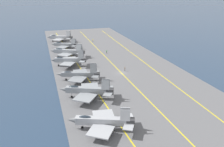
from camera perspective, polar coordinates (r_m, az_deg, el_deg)
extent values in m
plane|color=navy|center=(93.41, 2.30, -0.12)|extent=(2000.00, 2000.00, 0.00)
cube|color=slate|center=(93.34, 2.30, 0.00)|extent=(208.64, 51.01, 0.40)
cube|color=yellow|center=(98.56, 10.03, 0.94)|extent=(187.72, 5.58, 0.01)
cube|color=yellow|center=(93.27, 2.30, 0.11)|extent=(187.78, 0.36, 0.01)
cube|color=yellow|center=(89.88, -6.18, -0.79)|extent=(187.64, 8.08, 0.01)
cube|color=#A8AAAF|center=(57.13, -2.80, -11.28)|extent=(5.74, 11.77, 1.67)
cone|color=#5B5E60|center=(58.23, -9.73, -10.92)|extent=(2.28, 2.67, 1.59)
cube|color=#38383A|center=(56.87, 4.47, -11.48)|extent=(2.48, 2.49, 1.42)
ellipsoid|color=#232D38|center=(57.20, -6.50, -10.43)|extent=(1.88, 3.04, 0.92)
cube|color=#A8AAAF|center=(54.52, -2.75, -13.67)|extent=(7.21, 7.20, 0.28)
cube|color=#A8AAAF|center=(60.31, -2.06, -10.02)|extent=(5.75, 5.71, 0.28)
cube|color=#A8AAAF|center=(54.99, 3.18, -10.04)|extent=(1.56, 2.40, 2.58)
cube|color=#A8AAAF|center=(56.52, 3.19, -9.14)|extent=(1.56, 2.40, 2.58)
cube|color=#A8AAAF|center=(54.97, 3.98, -12.70)|extent=(3.56, 3.37, 0.20)
cube|color=#A8AAAF|center=(58.77, 3.96, -10.32)|extent=(3.16, 2.73, 0.20)
cylinder|color=#B2B2B7|center=(58.57, -7.20, -12.38)|extent=(0.16, 0.16, 1.48)
cylinder|color=black|center=(58.81, -7.18, -12.74)|extent=(0.42, 0.64, 0.60)
cylinder|color=#B2B2B7|center=(56.89, -1.66, -13.29)|extent=(0.16, 0.16, 1.48)
cylinder|color=black|center=(57.14, -1.66, -13.66)|extent=(0.42, 0.64, 0.60)
cylinder|color=#B2B2B7|center=(58.85, -1.46, -12.03)|extent=(0.16, 0.16, 1.48)
cylinder|color=black|center=(59.09, -1.45, -12.39)|extent=(0.42, 0.64, 0.60)
cube|color=gray|center=(72.09, -6.25, -3.98)|extent=(6.36, 12.08, 1.76)
cone|color=#5B5E60|center=(73.82, -11.73, -3.70)|extent=(2.44, 2.80, 1.68)
cube|color=#38383A|center=(71.02, -0.42, -4.24)|extent=(2.64, 2.63, 1.50)
ellipsoid|color=#232D38|center=(72.58, -9.18, -3.24)|extent=(2.05, 3.15, 0.97)
cube|color=gray|center=(68.92, -6.51, -5.71)|extent=(7.81, 7.72, 0.28)
cube|color=gray|center=(75.61, -5.36, -3.23)|extent=(6.49, 6.13, 0.28)
cube|color=gray|center=(69.40, -1.60, -2.82)|extent=(1.69, 2.49, 2.72)
cube|color=gray|center=(71.10, -1.42, -2.23)|extent=(1.69, 2.49, 2.72)
cube|color=gray|center=(69.01, -1.03, -5.01)|extent=(3.62, 3.48, 0.20)
cube|color=gray|center=(73.14, -0.63, -3.48)|extent=(3.24, 2.89, 0.20)
cylinder|color=#B2B2B7|center=(73.86, -9.70, -5.07)|extent=(0.16, 0.16, 1.81)
cylinder|color=black|center=(74.12, -9.67, -5.50)|extent=(0.43, 0.64, 0.60)
cylinder|color=#B2B2B7|center=(71.52, -5.40, -5.74)|extent=(0.16, 0.16, 1.81)
cylinder|color=black|center=(71.78, -5.39, -6.18)|extent=(0.43, 0.64, 0.60)
cylinder|color=#B2B2B7|center=(73.70, -5.05, -4.90)|extent=(0.16, 0.16, 1.81)
cylinder|color=black|center=(73.96, -5.04, -5.33)|extent=(0.43, 0.64, 0.60)
cube|color=gray|center=(86.33, -8.24, -0.18)|extent=(5.02, 11.68, 1.52)
cone|color=#5B5E60|center=(87.64, -12.67, -0.15)|extent=(2.05, 2.56, 1.44)
cube|color=#38383A|center=(85.53, -3.60, -0.20)|extent=(2.24, 2.35, 1.29)
ellipsoid|color=#232D38|center=(86.70, -10.60, 0.28)|extent=(1.66, 2.98, 0.83)
cube|color=gray|center=(83.14, -8.31, -1.36)|extent=(7.49, 7.30, 0.28)
cube|color=gray|center=(89.76, -7.64, 0.33)|extent=(5.97, 5.44, 0.28)
cube|color=gray|center=(84.06, -4.54, 1.18)|extent=(1.64, 2.43, 3.33)
cube|color=gray|center=(85.56, -4.45, 1.53)|extent=(1.64, 2.43, 3.33)
cube|color=gray|center=(83.55, -4.03, -0.71)|extent=(3.51, 3.27, 0.20)
cube|color=gray|center=(87.58, -3.81, 0.30)|extent=(3.07, 2.58, 0.20)
cylinder|color=#B2B2B7|center=(87.64, -11.02, -1.09)|extent=(0.16, 0.16, 1.53)
cylinder|color=black|center=(87.81, -11.00, -1.38)|extent=(0.39, 0.64, 0.60)
cylinder|color=#B2B2B7|center=(85.71, -7.51, -1.38)|extent=(0.16, 0.16, 1.53)
cylinder|color=black|center=(85.89, -7.49, -1.67)|extent=(0.39, 0.64, 0.60)
cylinder|color=#B2B2B7|center=(87.67, -7.32, -0.87)|extent=(0.16, 0.16, 1.53)
cylinder|color=black|center=(87.84, -7.31, -1.15)|extent=(0.39, 0.64, 0.60)
cube|color=#93999E|center=(102.41, -10.53, 3.25)|extent=(5.02, 11.34, 1.78)
cone|color=#5B5E60|center=(103.82, -14.11, 3.21)|extent=(2.24, 2.54, 1.69)
cube|color=#38383A|center=(101.39, -6.78, 3.28)|extent=(2.50, 2.35, 1.51)
ellipsoid|color=#232D38|center=(102.86, -12.45, 3.68)|extent=(1.74, 2.92, 0.98)
cube|color=#93999E|center=(99.16, -10.65, 2.32)|extent=(7.12, 6.96, 0.28)
cube|color=#93999E|center=(105.87, -9.97, 3.52)|extent=(5.62, 5.17, 0.28)
cube|color=#93999E|center=(99.94, -7.60, 4.52)|extent=(1.58, 2.34, 3.28)
cube|color=#93999E|center=(101.72, -7.47, 4.81)|extent=(1.58, 2.34, 3.28)
cube|color=#93999E|center=(99.28, -7.20, 2.89)|extent=(3.47, 3.18, 0.20)
cube|color=#93999E|center=(103.63, -6.90, 3.65)|extent=(3.04, 2.47, 0.20)
cylinder|color=#B2B2B7|center=(103.79, -12.75, 2.27)|extent=(0.16, 0.16, 1.83)
cylinder|color=black|center=(103.98, -12.73, 1.95)|extent=(0.39, 0.64, 0.60)
cylinder|color=#B2B2B7|center=(101.58, -9.95, 2.07)|extent=(0.16, 0.16, 1.83)
cylinder|color=black|center=(101.77, -9.93, 1.74)|extent=(0.39, 0.64, 0.60)
cylinder|color=#B2B2B7|center=(103.91, -9.73, 2.51)|extent=(0.16, 0.16, 1.83)
cylinder|color=black|center=(104.10, -9.71, 2.18)|extent=(0.39, 0.64, 0.60)
cube|color=#93999E|center=(116.07, -10.79, 5.24)|extent=(7.76, 12.23, 1.89)
cone|color=#5B5E60|center=(119.03, -14.15, 5.36)|extent=(2.74, 3.00, 1.80)
cube|color=#38383A|center=(113.48, -7.18, 5.10)|extent=(2.91, 2.87, 1.61)
ellipsoid|color=#232D38|center=(117.35, -12.60, 5.73)|extent=(2.40, 3.25, 1.04)
cube|color=#93999E|center=(112.92, -11.22, 4.47)|extent=(7.58, 7.61, 0.28)
cube|color=#93999E|center=(119.25, -9.96, 5.39)|extent=(6.40, 6.67, 0.28)
cube|color=#93999E|center=(112.41, -8.07, 6.17)|extent=(1.94, 2.57, 2.84)
cube|color=#93999E|center=(114.23, -7.75, 6.41)|extent=(1.94, 2.57, 2.84)
cube|color=#93999E|center=(111.50, -7.81, 4.80)|extent=(3.71, 3.65, 0.20)
cube|color=#93999E|center=(115.79, -7.07, 5.41)|extent=(3.42, 3.19, 0.20)
cylinder|color=#B2B2B7|center=(118.39, -12.89, 4.47)|extent=(0.16, 0.16, 1.75)
cylinder|color=black|center=(118.54, -12.87, 4.20)|extent=(0.48, 0.63, 0.60)
cylinder|color=#B2B2B7|center=(114.89, -10.37, 4.17)|extent=(0.16, 0.16, 1.75)
cylinder|color=black|center=(115.05, -10.35, 3.90)|extent=(0.48, 0.63, 0.60)
cylinder|color=#B2B2B7|center=(117.27, -9.90, 4.53)|extent=(0.16, 0.16, 1.75)
cylinder|color=black|center=(117.42, -9.89, 4.26)|extent=(0.48, 0.63, 0.60)
cube|color=gray|center=(132.31, -11.43, 6.85)|extent=(6.54, 10.85, 1.64)
cone|color=#5B5E60|center=(134.78, -14.06, 6.89)|extent=(2.35, 2.61, 1.56)
cube|color=#38383A|center=(130.08, -8.64, 6.79)|extent=(2.51, 2.49, 1.39)
ellipsoid|color=#232D38|center=(133.39, -12.84, 7.19)|extent=(2.04, 2.87, 0.90)
cube|color=gray|center=(129.26, -11.77, 6.26)|extent=(7.03, 7.01, 0.28)
cube|color=gray|center=(135.35, -10.76, 6.96)|extent=(6.01, 5.88, 0.28)
cube|color=gray|center=(129.19, -9.32, 7.64)|extent=(1.70, 2.29, 2.61)
cube|color=gray|center=(130.78, -9.08, 7.80)|extent=(1.70, 2.29, 2.61)
cube|color=gray|center=(128.18, -9.14, 6.56)|extent=(3.52, 3.39, 0.20)
cube|color=gray|center=(132.27, -8.53, 7.02)|extent=(3.30, 2.85, 0.20)
cylinder|color=#B2B2B7|center=(134.21, -13.07, 6.24)|extent=(0.16, 0.16, 1.42)
cylinder|color=black|center=(134.30, -13.06, 6.07)|extent=(0.47, 0.63, 0.60)
cylinder|color=#B2B2B7|center=(131.22, -11.09, 6.07)|extent=(0.16, 0.16, 1.42)
cylinder|color=black|center=(131.32, -11.07, 5.90)|extent=(0.47, 0.63, 0.60)
cylinder|color=#B2B2B7|center=(133.31, -10.75, 6.32)|extent=(0.16, 0.16, 1.42)
cylinder|color=black|center=(133.41, -10.73, 6.15)|extent=(0.47, 0.63, 0.60)
cube|color=#A8AAAF|center=(149.55, -12.54, 8.50)|extent=(6.71, 11.65, 1.87)
cone|color=#5B5E60|center=(152.07, -15.03, 8.48)|extent=(2.56, 2.80, 1.78)
cube|color=#38383A|center=(147.27, -9.91, 8.50)|extent=(2.77, 2.66, 1.59)
ellipsoid|color=#232D38|center=(150.66, -13.89, 8.82)|extent=(2.15, 3.08, 1.03)
cube|color=#A8AAAF|center=(146.20, -12.85, 7.96)|extent=(7.45, 7.41, 0.28)
cube|color=#A8AAAF|center=(152.88, -11.92, 8.56)|extent=(6.26, 6.09, 0.28)
cube|color=#A8AAAF|center=(146.26, -10.58, 9.39)|extent=(1.82, 2.46, 3.14)
cube|color=#A8AAAF|center=(148.10, -10.34, 9.53)|extent=(1.82, 2.46, 3.14)
cube|color=#A8AAAF|center=(145.24, -10.37, 8.30)|extent=(3.59, 3.46, 0.20)
cube|color=#A8AAAF|center=(149.60, -9.83, 8.68)|extent=(3.28, 2.90, 0.20)
cylinder|color=#B2B2B7|center=(151.50, -14.09, 7.81)|extent=(0.16, 0.16, 1.79)
cylinder|color=black|center=(151.62, -14.07, 7.59)|extent=(0.45, 0.64, 0.60)
cylinder|color=#B2B2B7|center=(148.31, -12.21, 7.70)|extent=(0.16, 0.16, 1.79)
cylinder|color=black|center=(148.44, -12.20, 7.47)|extent=(0.45, 0.64, 0.60)
cylinder|color=#B2B2B7|center=(150.72, -11.88, 7.92)|extent=(0.16, 0.16, 1.79)
cylinder|color=black|center=(150.84, -11.87, 7.70)|extent=(0.45, 0.64, 0.60)
cylinder|color=#4C473D|center=(147.10, -4.63, 7.79)|extent=(0.24, 0.24, 0.81)
cube|color=yellow|center=(146.95, -4.64, 8.06)|extent=(0.43, 0.46, 0.61)
sphere|color=beige|center=(146.86, -4.64, 8.23)|extent=(0.22, 0.22, 0.22)
sphere|color=yellow|center=(146.85, -4.64, 8.25)|extent=(0.24, 0.24, 0.24)
cylinder|color=#383328|center=(120.46, -1.27, 5.06)|extent=(0.24, 0.24, 0.94)
cube|color=green|center=(120.26, -1.28, 5.41)|extent=(0.41, 0.46, 0.61)
sphere|color=beige|center=(120.15, -1.28, 5.61)|extent=(0.22, 0.22, 0.22)
sphere|color=green|center=(120.13, -1.28, 5.64)|extent=(0.24, 0.24, 0.24)
cylinder|color=#4C473D|center=(95.39, 3.11, 0.85)|extent=(0.24, 0.24, 0.90)
cube|color=brown|center=(95.15, 3.12, 1.27)|extent=(0.45, 0.38, 0.59)
sphere|color=#9E7051|center=(95.01, 3.12, 1.52)|extent=(0.22, 0.22, 0.22)
sphere|color=brown|center=(94.99, 3.12, 1.55)|extent=(0.24, 0.24, 0.24)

